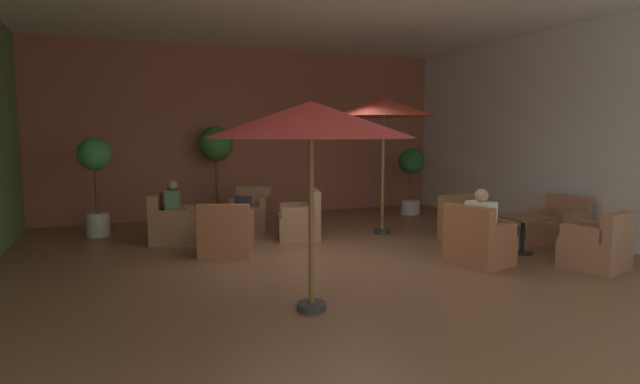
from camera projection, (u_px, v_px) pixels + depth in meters
name	position (u px, v px, depth m)	size (l,w,h in m)	color
ground_plane	(332.00, 262.00, 7.73)	(9.55, 9.56, 0.02)	brown
wall_back_brick	(251.00, 133.00, 11.86)	(9.55, 0.08, 3.85)	#9A5542
wall_right_plain	(571.00, 133.00, 9.27)	(0.08, 9.56, 3.85)	silver
cafe_table_front_left	(237.00, 215.00, 9.21)	(0.65, 0.65, 0.61)	black
armchair_front_left_north	(252.00, 213.00, 10.36)	(0.97, 0.97, 0.82)	#916346
armchair_front_left_east	(171.00, 225.00, 9.03)	(0.91, 0.92, 0.86)	#976548
armchair_front_left_south	(226.00, 235.00, 8.08)	(1.01, 0.97, 0.85)	#9C5C3C
armchair_front_left_west	(301.00, 221.00, 9.37)	(0.91, 0.93, 0.89)	#936947
cafe_table_front_right	(523.00, 223.00, 8.16)	(0.73, 0.73, 0.61)	black
armchair_front_right_north	(478.00, 243.00, 7.48)	(0.90, 0.95, 0.90)	#97583B
armchair_front_right_east	(597.00, 247.00, 7.25)	(0.87, 0.91, 0.84)	#936448
armchair_front_right_south	(560.00, 227.00, 8.88)	(0.94, 0.93, 0.83)	#946043
armchair_front_right_west	(466.00, 224.00, 9.16)	(0.91, 0.86, 0.82)	olive
patio_umbrella_tall_red	(384.00, 108.00, 9.56)	(1.94, 1.94, 2.58)	#2D2D2D
patio_umbrella_center_beige	(311.00, 121.00, 5.37)	(2.22, 2.22, 2.27)	#2D2D2D
potted_tree_left_corner	(95.00, 173.00, 9.44)	(0.60, 0.60, 1.84)	silver
potted_tree_mid_left	(411.00, 172.00, 12.03)	(0.61, 0.61, 1.56)	silver
potted_tree_mid_right	(216.00, 151.00, 11.05)	(0.73, 0.73, 2.05)	#363A30
patron_blue_shirt	(481.00, 215.00, 7.46)	(0.34, 0.44, 0.69)	silver
patron_by_window	(173.00, 202.00, 8.99)	(0.30, 0.40, 0.68)	#47754D
iced_drink_cup	(237.00, 204.00, 9.12)	(0.08, 0.08, 0.11)	white
open_laptop	(243.00, 204.00, 9.14)	(0.34, 0.27, 0.20)	#9EA0A5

